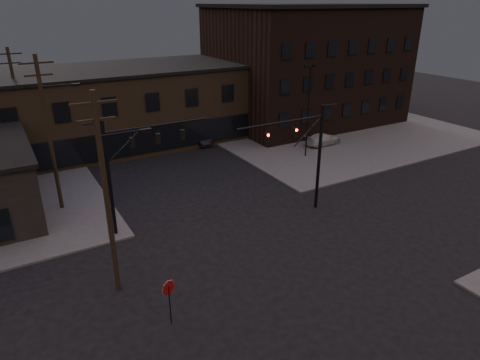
# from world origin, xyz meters

# --- Properties ---
(ground) EXTENTS (140.00, 140.00, 0.00)m
(ground) POSITION_xyz_m (0.00, 0.00, 0.00)
(ground) COLOR black
(ground) RESTS_ON ground
(sidewalk_ne) EXTENTS (30.00, 30.00, 0.15)m
(sidewalk_ne) POSITION_xyz_m (22.00, 22.00, 0.07)
(sidewalk_ne) COLOR #474744
(sidewalk_ne) RESTS_ON ground
(building_row) EXTENTS (40.00, 12.00, 8.00)m
(building_row) POSITION_xyz_m (0.00, 28.00, 4.00)
(building_row) COLOR #4D3B28
(building_row) RESTS_ON ground
(building_right) EXTENTS (22.00, 16.00, 14.00)m
(building_right) POSITION_xyz_m (22.00, 26.00, 7.00)
(building_right) COLOR black
(building_right) RESTS_ON ground
(traffic_signal_near) EXTENTS (7.12, 0.24, 8.00)m
(traffic_signal_near) POSITION_xyz_m (5.36, 4.50, 4.93)
(traffic_signal_near) COLOR black
(traffic_signal_near) RESTS_ON ground
(traffic_signal_far) EXTENTS (7.12, 0.24, 8.00)m
(traffic_signal_far) POSITION_xyz_m (-6.72, 8.00, 5.01)
(traffic_signal_far) COLOR black
(traffic_signal_far) RESTS_ON ground
(stop_sign) EXTENTS (0.72, 0.33, 2.48)m
(stop_sign) POSITION_xyz_m (-8.00, -1.99, 1.84)
(stop_sign) COLOR black
(stop_sign) RESTS_ON ground
(utility_pole_near) EXTENTS (3.70, 0.28, 11.00)m
(utility_pole_near) POSITION_xyz_m (-9.43, 2.00, 5.87)
(utility_pole_near) COLOR black
(utility_pole_near) RESTS_ON ground
(utility_pole_mid) EXTENTS (3.70, 0.28, 11.50)m
(utility_pole_mid) POSITION_xyz_m (-10.44, 14.00, 6.13)
(utility_pole_mid) COLOR black
(utility_pole_mid) RESTS_ON ground
(utility_pole_far) EXTENTS (2.20, 0.28, 11.00)m
(utility_pole_far) POSITION_xyz_m (-11.50, 26.00, 5.78)
(utility_pole_far) COLOR black
(utility_pole_far) RESTS_ON ground
(lot_light_a) EXTENTS (1.50, 0.28, 9.14)m
(lot_light_a) POSITION_xyz_m (13.00, 14.00, 5.51)
(lot_light_a) COLOR black
(lot_light_a) RESTS_ON ground
(lot_light_b) EXTENTS (1.50, 0.28, 9.14)m
(lot_light_b) POSITION_xyz_m (19.00, 19.00, 5.51)
(lot_light_b) COLOR black
(lot_light_b) RESTS_ON ground
(parked_car_lot_a) EXTENTS (5.02, 2.22, 1.68)m
(parked_car_lot_a) POSITION_xyz_m (16.82, 21.67, 0.99)
(parked_car_lot_a) COLOR black
(parked_car_lot_a) RESTS_ON sidewalk_ne
(parked_car_lot_b) EXTENTS (4.46, 2.08, 1.26)m
(parked_car_lot_b) POSITION_xyz_m (16.93, 15.90, 0.78)
(parked_car_lot_b) COLOR #B7B7B9
(parked_car_lot_b) RESTS_ON sidewalk_ne
(car_crossing) EXTENTS (1.50, 4.06, 1.33)m
(car_crossing) POSITION_xyz_m (5.50, 23.41, 0.66)
(car_crossing) COLOR black
(car_crossing) RESTS_ON ground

